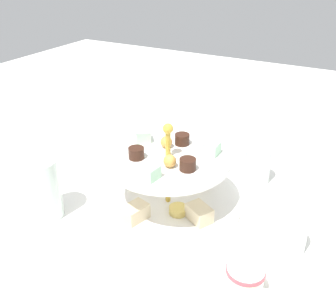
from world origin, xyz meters
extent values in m
plane|color=white|center=(0.00, 0.00, 0.00)|extent=(2.40, 2.40, 0.00)
cylinder|color=white|center=(0.00, 0.00, 0.01)|extent=(0.29, 0.29, 0.01)
cylinder|color=white|center=(0.00, 0.00, 0.11)|extent=(0.24, 0.24, 0.01)
cylinder|color=gold|center=(0.00, 0.00, 0.09)|extent=(0.01, 0.01, 0.17)
sphere|color=gold|center=(0.00, 0.00, 0.17)|extent=(0.02, 0.02, 0.02)
cube|color=beige|center=(-0.03, -0.08, 0.03)|extent=(0.05, 0.06, 0.03)
cube|color=beige|center=(0.08, -0.03, 0.03)|extent=(0.06, 0.05, 0.03)
cube|color=beige|center=(0.03, 0.08, 0.03)|extent=(0.05, 0.06, 0.03)
cube|color=beige|center=(-0.08, 0.03, 0.03)|extent=(0.05, 0.04, 0.03)
cylinder|color=#E5C660|center=(0.04, -0.03, 0.02)|extent=(0.04, 0.04, 0.01)
cylinder|color=#381E14|center=(-0.05, -0.03, 0.12)|extent=(0.03, 0.03, 0.02)
cylinder|color=#381E14|center=(0.05, -0.03, 0.12)|extent=(0.03, 0.03, 0.02)
cylinder|color=#381E14|center=(0.00, 0.06, 0.12)|extent=(0.03, 0.03, 0.02)
cube|color=#B2E5BC|center=(0.07, 0.05, 0.13)|extent=(0.03, 0.03, 0.02)
cube|color=#B2E5BC|center=(-0.08, 0.03, 0.13)|extent=(0.04, 0.04, 0.02)
cube|color=#B2E5BC|center=(0.01, -0.08, 0.13)|extent=(0.03, 0.03, 0.02)
sphere|color=gold|center=(-0.02, 0.03, 0.13)|extent=(0.02, 0.02, 0.02)
sphere|color=gold|center=(0.02, -0.03, 0.13)|extent=(0.02, 0.02, 0.02)
cylinder|color=silver|center=(-0.19, -0.14, 0.06)|extent=(0.07, 0.07, 0.12)
cylinder|color=silver|center=(0.24, -0.02, 0.04)|extent=(0.06, 0.06, 0.07)
cylinder|color=white|center=(0.21, -0.14, 0.03)|extent=(0.06, 0.06, 0.04)
cylinder|color=#D14C56|center=(0.21, -0.14, 0.05)|extent=(0.06, 0.06, 0.01)
cube|color=silver|center=(-0.21, 0.20, 0.00)|extent=(0.13, 0.13, 0.00)
cylinder|color=silver|center=(0.13, 0.18, 0.04)|extent=(0.06, 0.06, 0.09)
camera|label=1|loc=(0.31, -0.56, 0.47)|focal=40.86mm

